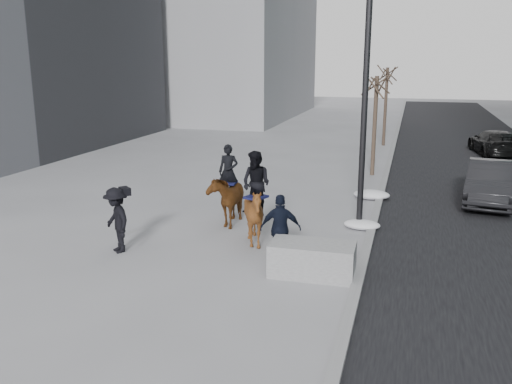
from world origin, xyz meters
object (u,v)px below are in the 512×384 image
(mounted_right, at_px, (255,209))
(planter, at_px, (312,259))
(car_near, at_px, (490,183))
(mounted_left, at_px, (227,194))

(mounted_right, bearing_deg, planter, -41.53)
(car_near, bearing_deg, planter, -112.23)
(car_near, xyz_separation_m, mounted_left, (-8.18, -4.90, 0.18))
(planter, height_order, mounted_left, mounted_left)
(mounted_left, relative_size, mounted_right, 0.94)
(planter, bearing_deg, mounted_left, 133.81)
(mounted_left, bearing_deg, mounted_right, -51.46)
(planter, relative_size, car_near, 0.45)
(planter, xyz_separation_m, mounted_right, (-1.91, 1.69, 0.65))
(planter, bearing_deg, car_near, 59.72)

